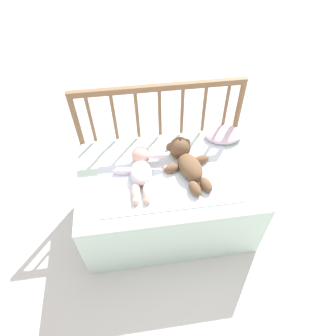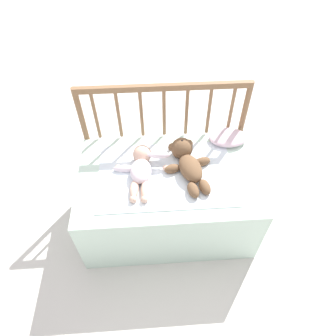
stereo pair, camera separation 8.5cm
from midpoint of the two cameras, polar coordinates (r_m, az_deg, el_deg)
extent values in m
plane|color=silver|center=(2.13, 1.16, -9.45)|extent=(12.00, 12.00, 0.00)
cube|color=silver|center=(1.93, 1.26, -5.78)|extent=(1.06, 0.67, 0.47)
cylinder|color=brown|center=(2.07, -13.83, 4.75)|extent=(0.04, 0.04, 0.84)
cylinder|color=brown|center=(2.12, 14.49, 6.02)|extent=(0.04, 0.04, 0.84)
cube|color=brown|center=(1.78, 0.61, 15.10)|extent=(1.02, 0.03, 0.04)
cylinder|color=brown|center=(1.91, -12.36, 9.57)|extent=(0.02, 0.02, 0.34)
cylinder|color=brown|center=(1.90, -8.10, 9.88)|extent=(0.02, 0.02, 0.34)
cylinder|color=brown|center=(1.89, -3.78, 10.14)|extent=(0.02, 0.02, 0.34)
cylinder|color=brown|center=(1.89, 0.56, 10.34)|extent=(0.02, 0.02, 0.34)
cylinder|color=brown|center=(1.91, 4.86, 10.48)|extent=(0.02, 0.02, 0.34)
cylinder|color=brown|center=(1.93, 9.08, 10.56)|extent=(0.02, 0.02, 0.34)
cylinder|color=brown|center=(1.96, 13.18, 10.59)|extent=(0.02, 0.02, 0.34)
cube|color=white|center=(1.75, 1.04, -1.36)|extent=(0.79, 0.51, 0.01)
ellipsoid|color=brown|center=(1.73, 5.72, -0.17)|extent=(0.17, 0.23, 0.09)
sphere|color=brown|center=(1.81, 3.99, 3.72)|extent=(0.13, 0.13, 0.13)
sphere|color=beige|center=(1.79, 4.05, 4.54)|extent=(0.06, 0.06, 0.06)
sphere|color=black|center=(1.77, 4.09, 5.08)|extent=(0.02, 0.02, 0.02)
sphere|color=brown|center=(1.81, 2.18, 3.94)|extent=(0.05, 0.05, 0.05)
sphere|color=brown|center=(1.84, 5.29, 4.61)|extent=(0.05, 0.05, 0.05)
ellipsoid|color=brown|center=(1.75, 2.21, -0.19)|extent=(0.10, 0.08, 0.05)
ellipsoid|color=brown|center=(1.80, 7.94, 1.17)|extent=(0.10, 0.08, 0.05)
ellipsoid|color=brown|center=(1.65, 6.30, -4.23)|extent=(0.08, 0.12, 0.06)
ellipsoid|color=brown|center=(1.67, 8.47, -3.65)|extent=(0.08, 0.12, 0.06)
ellipsoid|color=white|center=(1.71, -3.77, -0.73)|extent=(0.13, 0.18, 0.09)
sphere|color=beige|center=(1.79, -3.57, 2.59)|extent=(0.11, 0.11, 0.11)
ellipsoid|color=white|center=(1.77, -6.91, -0.16)|extent=(0.14, 0.05, 0.04)
ellipsoid|color=white|center=(1.74, -0.37, 2.46)|extent=(0.14, 0.05, 0.04)
sphere|color=beige|center=(1.78, -8.17, 0.01)|extent=(0.04, 0.04, 0.04)
sphere|color=beige|center=(1.76, 0.92, -0.05)|extent=(0.04, 0.04, 0.04)
ellipsoid|color=beige|center=(1.66, -4.98, -4.09)|extent=(0.06, 0.14, 0.05)
ellipsoid|color=beige|center=(1.66, -2.89, -4.12)|extent=(0.06, 0.14, 0.05)
sphere|color=beige|center=(1.62, -5.13, -6.01)|extent=(0.04, 0.04, 0.04)
sphere|color=beige|center=(1.62, -2.99, -6.04)|extent=(0.04, 0.04, 0.04)
ellipsoid|color=silver|center=(1.98, 12.52, 5.69)|extent=(0.24, 0.18, 0.06)
camera|label=1|loc=(0.04, -88.57, 1.61)|focal=32.00mm
camera|label=2|loc=(0.04, 91.43, -1.61)|focal=32.00mm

